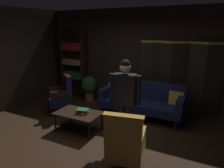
{
  "coord_description": "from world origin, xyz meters",
  "views": [
    {
      "loc": [
        2.12,
        -3.42,
        2.24
      ],
      "look_at": [
        0.0,
        0.8,
        0.95
      ],
      "focal_mm": 33.19,
      "sensor_mm": 36.0,
      "label": 1
    }
  ],
  "objects_px": {
    "folding_screen": "(179,76)",
    "book_green_cloth": "(83,110)",
    "potted_plant": "(89,87)",
    "armchair_gilt_accent": "(125,143)",
    "standing_figure": "(125,96)",
    "armchair_wing_left": "(62,95)",
    "book_red_leather": "(83,111)",
    "velvet_couch": "(142,99)",
    "bookshelf": "(74,63)",
    "coffee_table": "(79,114)",
    "book_tan_leather": "(83,112)"
  },
  "relations": [
    {
      "from": "armchair_gilt_accent",
      "to": "armchair_wing_left",
      "type": "distance_m",
      "value": 2.85
    },
    {
      "from": "armchair_wing_left",
      "to": "book_red_leather",
      "type": "distance_m",
      "value": 1.25
    },
    {
      "from": "bookshelf",
      "to": "potted_plant",
      "type": "xyz_separation_m",
      "value": [
        0.84,
        -0.38,
        -0.62
      ]
    },
    {
      "from": "armchair_gilt_accent",
      "to": "standing_figure",
      "type": "relative_size",
      "value": 0.61
    },
    {
      "from": "folding_screen",
      "to": "coffee_table",
      "type": "height_order",
      "value": "folding_screen"
    },
    {
      "from": "armchair_gilt_accent",
      "to": "standing_figure",
      "type": "bearing_deg",
      "value": 114.48
    },
    {
      "from": "potted_plant",
      "to": "book_red_leather",
      "type": "bearing_deg",
      "value": -61.28
    },
    {
      "from": "folding_screen",
      "to": "armchair_gilt_accent",
      "type": "bearing_deg",
      "value": -95.37
    },
    {
      "from": "folding_screen",
      "to": "potted_plant",
      "type": "height_order",
      "value": "folding_screen"
    },
    {
      "from": "folding_screen",
      "to": "book_tan_leather",
      "type": "bearing_deg",
      "value": -127.28
    },
    {
      "from": "armchair_gilt_accent",
      "to": "book_tan_leather",
      "type": "xyz_separation_m",
      "value": [
        -1.37,
        0.83,
        -0.05
      ]
    },
    {
      "from": "velvet_couch",
      "to": "armchair_wing_left",
      "type": "relative_size",
      "value": 2.04
    },
    {
      "from": "bookshelf",
      "to": "potted_plant",
      "type": "bearing_deg",
      "value": -24.29
    },
    {
      "from": "armchair_gilt_accent",
      "to": "book_red_leather",
      "type": "bearing_deg",
      "value": 148.9
    },
    {
      "from": "standing_figure",
      "to": "armchair_wing_left",
      "type": "bearing_deg",
      "value": 160.23
    },
    {
      "from": "folding_screen",
      "to": "potted_plant",
      "type": "distance_m",
      "value": 2.7
    },
    {
      "from": "potted_plant",
      "to": "book_tan_leather",
      "type": "bearing_deg",
      "value": -61.28
    },
    {
      "from": "book_tan_leather",
      "to": "book_green_cloth",
      "type": "xyz_separation_m",
      "value": [
        0.0,
        0.0,
        0.06
      ]
    },
    {
      "from": "velvet_couch",
      "to": "standing_figure",
      "type": "bearing_deg",
      "value": -84.07
    },
    {
      "from": "velvet_couch",
      "to": "book_red_leather",
      "type": "distance_m",
      "value": 1.65
    },
    {
      "from": "folding_screen",
      "to": "potted_plant",
      "type": "bearing_deg",
      "value": -170.53
    },
    {
      "from": "book_red_leather",
      "to": "book_green_cloth",
      "type": "xyz_separation_m",
      "value": [
        0.0,
        0.0,
        0.03
      ]
    },
    {
      "from": "armchair_gilt_accent",
      "to": "bookshelf",
      "type": "bearing_deg",
      "value": 137.04
    },
    {
      "from": "potted_plant",
      "to": "book_green_cloth",
      "type": "height_order",
      "value": "potted_plant"
    },
    {
      "from": "book_green_cloth",
      "to": "folding_screen",
      "type": "bearing_deg",
      "value": 52.72
    },
    {
      "from": "bookshelf",
      "to": "armchair_wing_left",
      "type": "relative_size",
      "value": 1.97
    },
    {
      "from": "standing_figure",
      "to": "book_red_leather",
      "type": "relative_size",
      "value": 8.76
    },
    {
      "from": "velvet_couch",
      "to": "armchair_gilt_accent",
      "type": "bearing_deg",
      "value": -78.12
    },
    {
      "from": "coffee_table",
      "to": "book_red_leather",
      "type": "xyz_separation_m",
      "value": [
        0.1,
        0.02,
        0.09
      ]
    },
    {
      "from": "folding_screen",
      "to": "bookshelf",
      "type": "height_order",
      "value": "bookshelf"
    },
    {
      "from": "armchair_gilt_accent",
      "to": "book_red_leather",
      "type": "distance_m",
      "value": 1.6
    },
    {
      "from": "velvet_couch",
      "to": "book_green_cloth",
      "type": "height_order",
      "value": "velvet_couch"
    },
    {
      "from": "folding_screen",
      "to": "book_green_cloth",
      "type": "bearing_deg",
      "value": -127.28
    },
    {
      "from": "coffee_table",
      "to": "standing_figure",
      "type": "xyz_separation_m",
      "value": [
        1.17,
        -0.14,
        0.65
      ]
    },
    {
      "from": "coffee_table",
      "to": "standing_figure",
      "type": "bearing_deg",
      "value": -6.9
    },
    {
      "from": "potted_plant",
      "to": "bookshelf",
      "type": "bearing_deg",
      "value": 155.71
    },
    {
      "from": "coffee_table",
      "to": "armchair_gilt_accent",
      "type": "bearing_deg",
      "value": -28.79
    },
    {
      "from": "armchair_gilt_accent",
      "to": "potted_plant",
      "type": "distance_m",
      "value": 3.47
    },
    {
      "from": "standing_figure",
      "to": "book_red_leather",
      "type": "xyz_separation_m",
      "value": [
        -1.07,
        0.16,
        -0.56
      ]
    },
    {
      "from": "bookshelf",
      "to": "book_green_cloth",
      "type": "height_order",
      "value": "bookshelf"
    },
    {
      "from": "bookshelf",
      "to": "velvet_couch",
      "type": "height_order",
      "value": "bookshelf"
    },
    {
      "from": "armchair_gilt_accent",
      "to": "armchair_wing_left",
      "type": "bearing_deg",
      "value": 149.6
    },
    {
      "from": "potted_plant",
      "to": "book_green_cloth",
      "type": "distance_m",
      "value": 1.98
    },
    {
      "from": "bookshelf",
      "to": "armchair_gilt_accent",
      "type": "xyz_separation_m",
      "value": [
        3.16,
        -2.95,
        -0.59
      ]
    },
    {
      "from": "folding_screen",
      "to": "book_green_cloth",
      "type": "relative_size",
      "value": 8.31
    },
    {
      "from": "armchair_gilt_accent",
      "to": "potted_plant",
      "type": "height_order",
      "value": "armchair_gilt_accent"
    },
    {
      "from": "bookshelf",
      "to": "book_red_leather",
      "type": "height_order",
      "value": "bookshelf"
    },
    {
      "from": "coffee_table",
      "to": "standing_figure",
      "type": "relative_size",
      "value": 0.59
    },
    {
      "from": "folding_screen",
      "to": "velvet_couch",
      "type": "bearing_deg",
      "value": -133.04
    },
    {
      "from": "coffee_table",
      "to": "book_tan_leather",
      "type": "relative_size",
      "value": 4.56
    }
  ]
}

